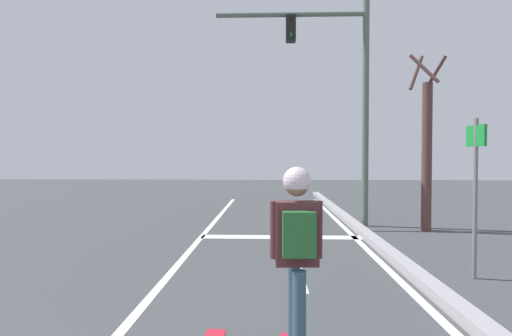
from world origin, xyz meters
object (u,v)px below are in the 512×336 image
at_px(skater, 297,238).
at_px(street_sign_post, 476,174).
at_px(roadside_tree, 427,150).
at_px(traffic_signal_mast, 336,75).

height_order(skater, street_sign_post, street_sign_post).
height_order(skater, roadside_tree, roadside_tree).
bearing_deg(street_sign_post, roadside_tree, 78.95).
bearing_deg(roadside_tree, traffic_signal_mast, 162.48).
xyz_separation_m(street_sign_post, roadside_tree, (0.73, 3.76, 0.41)).
distance_m(street_sign_post, roadside_tree, 3.85).
distance_m(skater, roadside_tree, 7.18).
xyz_separation_m(traffic_signal_mast, street_sign_post, (1.27, -4.39, -2.27)).
bearing_deg(skater, street_sign_post, 43.08).
bearing_deg(street_sign_post, skater, -136.92).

